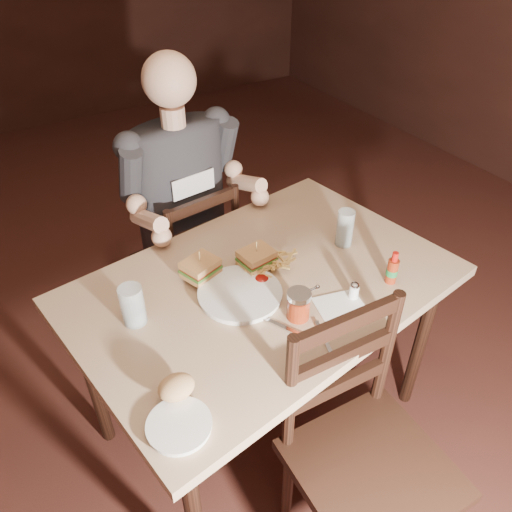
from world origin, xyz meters
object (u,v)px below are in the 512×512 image
chair_near (372,469)px  glass_left (133,305)px  chair_far (187,261)px  dinner_plate (240,295)px  diner (183,173)px  side_plate (179,426)px  glass_right (345,228)px  main_table (263,298)px  syrup_dispenser (299,305)px  hot_sauce (393,267)px

chair_near → glass_left: chair_near is taller
chair_far → dinner_plate: chair_far is taller
chair_near → diner: bearing=93.2°
chair_near → side_plate: (-0.49, 0.23, 0.30)m
dinner_plate → glass_right: 0.49m
main_table → syrup_dispenser: syrup_dispenser is taller
glass_left → syrup_dispenser: glass_left is taller
main_table → chair_near: chair_near is taller
syrup_dispenser → side_plate: size_ratio=0.61×
chair_far → glass_right: glass_right is taller
diner → glass_left: diner is taller
chair_near → glass_right: bearing=62.4°
glass_right → side_plate: (-0.86, -0.41, -0.07)m
chair_near → main_table: bearing=93.1°
glass_right → hot_sauce: glass_right is taller
main_table → chair_near: (0.01, -0.61, -0.22)m
chair_far → syrup_dispenser: (0.02, -0.85, 0.39)m
diner → syrup_dispenser: 0.81m
chair_far → hot_sauce: 1.04m
glass_right → chair_near: bearing=-120.1°
chair_far → glass_right: size_ratio=6.01×
chair_near → chair_far: bearing=93.5°
chair_far → glass_left: 0.85m
main_table → glass_right: bearing=5.0°
chair_near → glass_right: size_ratio=6.60×
dinner_plate → glass_left: 0.35m
dinner_plate → hot_sauce: (0.48, -0.20, 0.05)m
dinner_plate → hot_sauce: 0.52m
main_table → side_plate: (-0.48, -0.37, 0.08)m
main_table → diner: bearing=90.8°
syrup_dispenser → chair_far: bearing=82.5°
glass_left → side_plate: glass_left is taller
diner → dinner_plate: (-0.10, -0.63, -0.14)m
diner → dinner_plate: bearing=-105.7°
chair_far → chair_near: chair_near is taller
chair_near → glass_right: 0.83m
diner → hot_sauce: 0.92m
chair_near → diner: diner is taller
chair_near → syrup_dispenser: bearing=93.1°
side_plate → chair_near: bearing=-25.4°
chair_near → hot_sauce: 0.64m
glass_right → side_plate: glass_right is taller
glass_left → hot_sauce: bearing=-18.4°
hot_sauce → side_plate: 0.87m
chair_far → syrup_dispenser: 0.94m
chair_near → glass_right: (0.37, 0.64, 0.37)m
chair_far → side_plate: (-0.47, -1.03, 0.35)m
diner → side_plate: size_ratio=5.77×
glass_right → syrup_dispenser: size_ratio=1.43×
glass_left → glass_right: glass_right is taller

